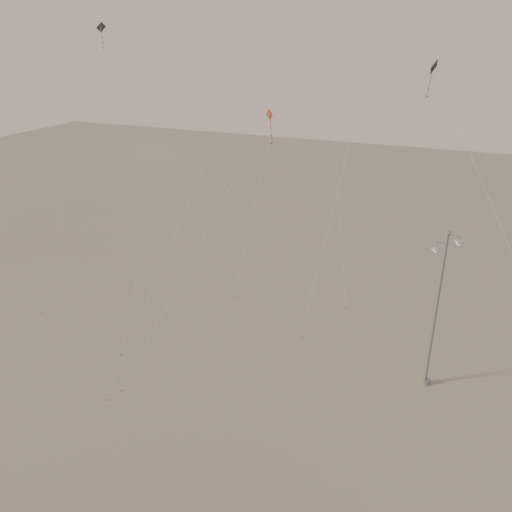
% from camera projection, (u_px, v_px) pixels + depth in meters
% --- Properties ---
extents(ground, '(160.00, 160.00, 0.00)m').
position_uv_depth(ground, '(268.00, 420.00, 30.58)').
color(ground, gray).
rests_on(ground, ground).
extents(street_lamp, '(1.62, 0.62, 9.59)m').
position_uv_depth(street_lamp, '(437.00, 306.00, 31.76)').
color(street_lamp, gray).
rests_on(street_lamp, ground).
extents(kite_3, '(7.03, 6.21, 15.64)m').
position_uv_depth(kite_3, '(233.00, 185.00, 30.63)').
color(kite_3, maroon).
rests_on(kite_3, ground).
extents(kite_4, '(11.27, 9.81, 18.03)m').
position_uv_depth(kite_4, '(466.00, 146.00, 29.18)').
color(kite_4, black).
rests_on(kite_4, ground).
extents(kite_6, '(4.04, 5.73, 19.92)m').
position_uv_depth(kite_6, '(85.00, 105.00, 38.96)').
color(kite_6, black).
rests_on(kite_6, ground).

